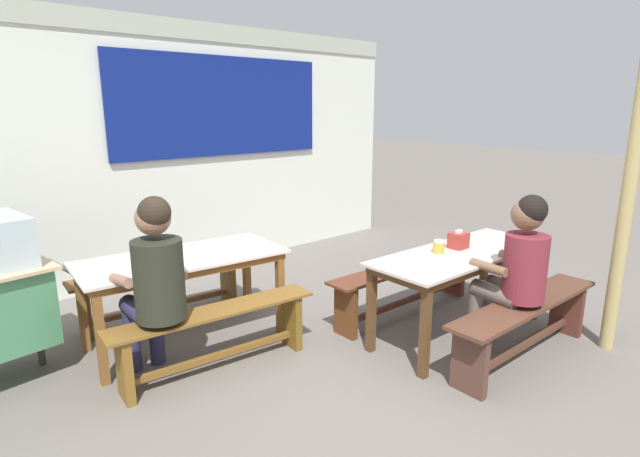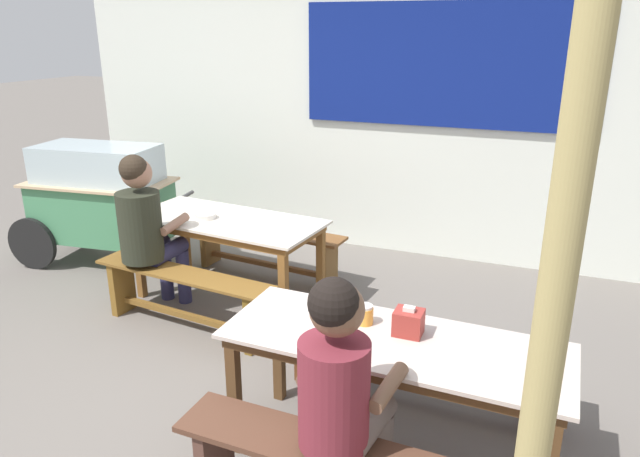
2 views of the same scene
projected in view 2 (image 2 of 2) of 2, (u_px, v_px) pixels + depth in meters
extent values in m
plane|color=#6B645D|center=(235.00, 397.00, 3.70)|extent=(40.00, 40.00, 0.00)
cube|color=silver|center=(374.00, 124.00, 5.87)|extent=(6.60, 0.12, 2.59)
cube|color=navy|center=(445.00, 66.00, 5.36)|extent=(2.70, 0.03, 1.12)
cube|color=silver|center=(227.00, 220.00, 4.80)|extent=(1.66, 0.88, 0.02)
cube|color=brown|center=(227.00, 225.00, 4.81)|extent=(1.57, 0.81, 0.06)
cube|color=brown|center=(321.00, 267.00, 4.87)|extent=(0.07, 0.07, 0.65)
cube|color=brown|center=(284.00, 295.00, 4.36)|extent=(0.07, 0.07, 0.65)
cube|color=brown|center=(186.00, 240.00, 5.49)|extent=(0.07, 0.07, 0.65)
cube|color=brown|center=(139.00, 261.00, 4.98)|extent=(0.07, 0.07, 0.65)
cube|color=beige|center=(393.00, 341.00, 2.94)|extent=(1.75, 0.69, 0.02)
cube|color=#53361D|center=(393.00, 348.00, 2.96)|extent=(1.67, 0.63, 0.06)
cube|color=#53361D|center=(552.00, 416.00, 3.01)|extent=(0.06, 0.06, 0.65)
cube|color=#53361D|center=(279.00, 352.00, 3.59)|extent=(0.06, 0.06, 0.65)
cube|color=#53361D|center=(235.00, 399.00, 3.14)|extent=(0.06, 0.06, 0.65)
cube|color=brown|center=(266.00, 229.00, 5.37)|extent=(1.57, 0.44, 0.02)
cube|color=brown|center=(329.00, 266.00, 5.16)|extent=(0.08, 0.24, 0.44)
cube|color=brown|center=(210.00, 242.00, 5.73)|extent=(0.08, 0.24, 0.44)
cube|color=brown|center=(267.00, 264.00, 5.48)|extent=(1.27, 0.17, 0.04)
cube|color=brown|center=(182.00, 274.00, 4.39)|extent=(1.55, 0.42, 0.02)
cube|color=brown|center=(255.00, 321.00, 4.19)|extent=(0.08, 0.23, 0.45)
cube|color=brown|center=(122.00, 286.00, 4.75)|extent=(0.08, 0.23, 0.45)
cube|color=brown|center=(186.00, 315.00, 4.51)|extent=(1.25, 0.17, 0.04)
cube|color=#5B2E1D|center=(419.00, 334.00, 3.53)|extent=(1.76, 0.32, 0.02)
cube|color=#5D281C|center=(547.00, 396.00, 3.33)|extent=(0.07, 0.23, 0.45)
cube|color=brown|center=(305.00, 343.00, 3.89)|extent=(0.07, 0.23, 0.45)
cube|color=#5B2E1D|center=(416.00, 383.00, 3.65)|extent=(1.47, 0.08, 0.04)
cube|color=brown|center=(215.00, 457.00, 2.86)|extent=(0.07, 0.26, 0.44)
cube|color=#488D5E|center=(103.00, 211.00, 5.67)|extent=(1.32, 0.76, 0.55)
cube|color=silver|center=(97.00, 165.00, 5.52)|extent=(1.19, 0.68, 0.36)
cube|color=tan|center=(99.00, 182.00, 5.58)|extent=(1.41, 0.85, 0.02)
cylinder|color=black|center=(78.00, 222.00, 6.22)|extent=(0.51, 0.11, 0.51)
cylinder|color=black|center=(32.00, 244.00, 5.59)|extent=(0.51, 0.11, 0.51)
cylinder|color=#333333|center=(159.00, 255.00, 5.66)|extent=(0.05, 0.05, 0.25)
cylinder|color=#3F3F3F|center=(177.00, 201.00, 5.42)|extent=(0.11, 0.62, 0.04)
cylinder|color=#2C2B50|center=(184.00, 276.00, 4.91)|extent=(0.11, 0.11, 0.47)
cylinder|color=#2C2B50|center=(166.00, 273.00, 4.98)|extent=(0.11, 0.11, 0.47)
cylinder|color=#2C2B50|center=(168.00, 252.00, 4.66)|extent=(0.14, 0.40, 0.13)
cylinder|color=#2C2B50|center=(149.00, 249.00, 4.73)|extent=(0.14, 0.40, 0.13)
cylinder|color=#272A1E|center=(140.00, 226.00, 4.45)|extent=(0.33, 0.33, 0.54)
sphere|color=#966851|center=(137.00, 173.00, 4.34)|extent=(0.23, 0.23, 0.23)
sphere|color=#2D2319|center=(133.00, 169.00, 4.30)|extent=(0.21, 0.21, 0.21)
cylinder|color=#966851|center=(175.00, 224.00, 4.55)|extent=(0.08, 0.31, 0.11)
cylinder|color=#966851|center=(137.00, 218.00, 4.68)|extent=(0.08, 0.31, 0.11)
cylinder|color=#6C5E58|center=(381.00, 454.00, 2.86)|extent=(0.11, 0.11, 0.47)
cylinder|color=#6C5E58|center=(348.00, 442.00, 2.95)|extent=(0.11, 0.11, 0.47)
cylinder|color=#6C5E58|center=(369.00, 425.00, 2.63)|extent=(0.18, 0.39, 0.13)
cylinder|color=#6C5E58|center=(333.00, 413.00, 2.72)|extent=(0.18, 0.39, 0.13)
cylinder|color=maroon|center=(334.00, 394.00, 2.46)|extent=(0.31, 0.31, 0.49)
sphere|color=brown|center=(337.00, 309.00, 2.35)|extent=(0.23, 0.23, 0.23)
sphere|color=black|center=(334.00, 303.00, 2.31)|extent=(0.21, 0.21, 0.21)
cylinder|color=brown|center=(389.00, 387.00, 2.53)|extent=(0.11, 0.31, 0.09)
cylinder|color=brown|center=(319.00, 366.00, 2.69)|extent=(0.11, 0.31, 0.07)
cube|color=#9A312B|center=(408.00, 322.00, 2.97)|extent=(0.15, 0.13, 0.13)
cube|color=white|center=(409.00, 309.00, 2.95)|extent=(0.06, 0.04, 0.02)
cylinder|color=gold|center=(365.00, 316.00, 3.08)|extent=(0.09, 0.09, 0.09)
cylinder|color=white|center=(365.00, 307.00, 3.07)|extent=(0.08, 0.08, 0.02)
cylinder|color=silver|center=(206.00, 216.00, 4.79)|extent=(0.17, 0.17, 0.04)
cylinder|color=tan|center=(541.00, 393.00, 1.73)|extent=(0.10, 0.10, 2.38)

